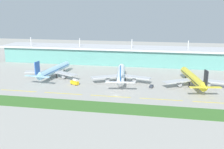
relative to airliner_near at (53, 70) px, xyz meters
The scene contains 13 objects.
ground_plane 71.58m from the airliner_near, 31.88° to the right, with size 600.00×600.00×0.00m, color #A8A59E.
terminal_building 90.82m from the airliner_near, 48.17° to the left, with size 288.00×34.00×27.20m.
airliner_near is the anchor object (origin of this frame).
airliner_middle 59.37m from the airliner_near, ahead, with size 48.38×61.97×18.90m.
airliner_far 115.46m from the airliner_near, ahead, with size 48.02×61.36×18.90m.
taxiway_stripe_west 41.76m from the airliner_near, 104.69° to the right, with size 28.00×0.70×0.04m, color yellow.
taxiway_stripe_mid_west 46.78m from the airliner_near, 59.48° to the right, with size 28.00×0.70×0.04m, color yellow.
taxiway_stripe_centre 70.32m from the airliner_near, 34.75° to the right, with size 28.00×0.70×0.04m, color yellow.
taxiway_stripe_mid_east 100.06m from the airliner_near, 23.56° to the right, with size 28.00×0.70×0.04m, color yellow.
taxiway_stripe_east 131.88m from the airliner_near, 17.64° to the right, with size 28.00×0.70×0.04m, color yellow.
grass_verge 85.75m from the airliner_near, 44.93° to the right, with size 300.00×18.00×0.10m, color #3D702D.
pushback_tug 85.59m from the airliner_near, ahead, with size 3.24×4.79×1.85m.
fuel_truck 30.83m from the airliner_near, 35.57° to the right, with size 7.59×5.63×4.95m.
Camera 1 is at (29.10, -168.84, 58.68)m, focal length 42.11 mm.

